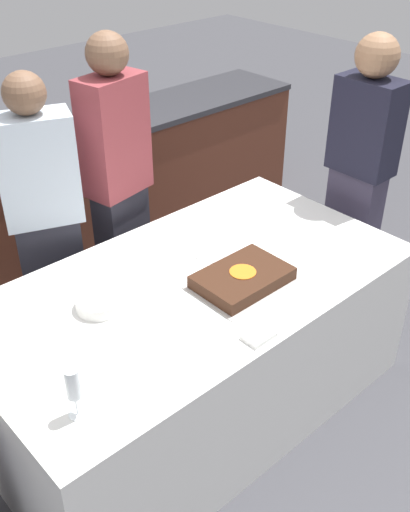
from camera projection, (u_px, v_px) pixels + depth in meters
The scene contains 11 objects.
ground_plane at pixel (195, 401), 3.14m from camera, with size 14.00×14.00×0.00m, color #424247.
back_counter at pixel (29, 213), 3.90m from camera, with size 4.40×0.58×0.92m.
dining_table at pixel (194, 345), 2.93m from camera, with size 2.03×1.10×0.78m.
cake at pixel (243, 278), 2.68m from camera, with size 0.45×0.32×0.07m.
plate_stack at pixel (100, 302), 2.54m from camera, with size 0.20×0.20×0.05m.
wine_glass at pixel (73, 385), 1.97m from camera, with size 0.06×0.06×0.21m.
side_plate_near_cake at pixel (212, 252), 2.91m from camera, with size 0.19×0.19×0.00m.
utensil_pile at pixel (259, 336), 2.38m from camera, with size 0.13×0.09×0.02m.
person_cutting_cake at pixel (119, 189), 3.21m from camera, with size 0.37×0.26×1.72m.
person_seated_right at pixel (358, 178), 3.35m from camera, with size 0.23×0.35×1.68m.
person_standing_back at pixel (47, 227), 2.99m from camera, with size 0.42×0.32×1.62m.
Camera 1 is at (-1.45, -1.68, 2.35)m, focal length 42.00 mm.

